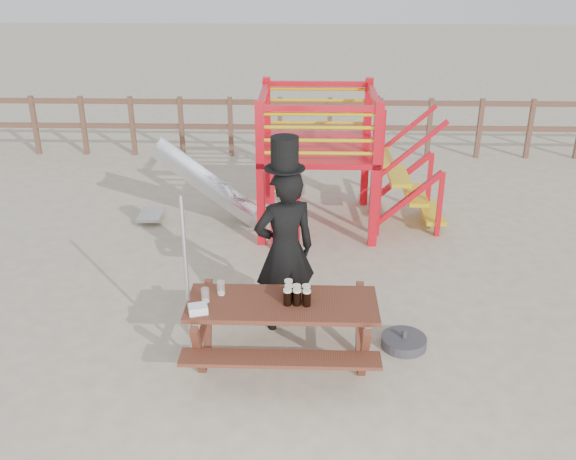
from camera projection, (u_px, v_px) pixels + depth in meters
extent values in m
plane|color=#C4B498|center=(301.00, 358.00, 6.79)|extent=(60.00, 60.00, 0.00)
cube|color=brown|center=(305.00, 103.00, 12.71)|extent=(15.00, 0.06, 0.10)
cube|color=brown|center=(305.00, 127.00, 12.91)|extent=(15.00, 0.06, 0.10)
cube|color=brown|center=(35.00, 125.00, 13.06)|extent=(0.09, 0.09, 1.20)
cube|color=brown|center=(84.00, 126.00, 13.03)|extent=(0.09, 0.09, 1.20)
cube|color=brown|center=(132.00, 126.00, 13.01)|extent=(0.09, 0.09, 1.20)
cube|color=brown|center=(181.00, 126.00, 12.98)|extent=(0.09, 0.09, 1.20)
cube|color=brown|center=(231.00, 127.00, 12.95)|extent=(0.09, 0.09, 1.20)
cube|color=brown|center=(280.00, 127.00, 12.93)|extent=(0.09, 0.09, 1.20)
cube|color=brown|center=(329.00, 128.00, 12.90)|extent=(0.09, 0.09, 1.20)
cube|color=brown|center=(379.00, 128.00, 12.88)|extent=(0.09, 0.09, 1.20)
cube|color=brown|center=(429.00, 128.00, 12.85)|extent=(0.09, 0.09, 1.20)
cube|color=brown|center=(479.00, 129.00, 12.82)|extent=(0.09, 0.09, 1.20)
cube|color=brown|center=(530.00, 129.00, 12.80)|extent=(0.09, 0.09, 1.20)
cube|color=red|center=(261.00, 175.00, 8.92)|extent=(0.12, 0.12, 2.10)
cube|color=red|center=(376.00, 177.00, 8.88)|extent=(0.12, 0.12, 2.10)
cube|color=red|center=(267.00, 143.00, 10.38)|extent=(0.12, 0.12, 2.10)
cube|color=red|center=(366.00, 143.00, 10.34)|extent=(0.12, 0.12, 2.10)
cube|color=red|center=(317.00, 149.00, 9.57)|extent=(1.72, 1.72, 0.08)
cube|color=red|center=(319.00, 108.00, 8.51)|extent=(1.60, 0.08, 0.08)
cube|color=red|center=(318.00, 84.00, 9.96)|extent=(1.60, 0.08, 0.08)
cube|color=red|center=(263.00, 95.00, 9.26)|extent=(0.08, 1.60, 0.08)
cube|color=red|center=(374.00, 96.00, 9.22)|extent=(0.08, 1.60, 0.08)
cylinder|color=yellow|center=(319.00, 153.00, 8.76)|extent=(1.50, 0.05, 0.05)
cylinder|color=yellow|center=(317.00, 123.00, 10.22)|extent=(1.50, 0.05, 0.05)
cylinder|color=yellow|center=(319.00, 140.00, 8.69)|extent=(1.50, 0.05, 0.05)
cylinder|color=yellow|center=(317.00, 112.00, 10.15)|extent=(1.50, 0.05, 0.05)
cylinder|color=yellow|center=(319.00, 128.00, 8.61)|extent=(1.50, 0.05, 0.05)
cylinder|color=yellow|center=(317.00, 100.00, 10.07)|extent=(1.50, 0.05, 0.05)
cylinder|color=yellow|center=(319.00, 114.00, 8.54)|extent=(1.50, 0.05, 0.05)
cylinder|color=yellow|center=(318.00, 89.00, 10.00)|extent=(1.50, 0.05, 0.05)
cube|color=red|center=(273.00, 210.00, 8.96)|extent=(0.06, 0.06, 1.20)
cube|color=red|center=(298.00, 210.00, 8.95)|extent=(0.06, 0.06, 1.20)
cylinder|color=yellow|center=(285.00, 239.00, 9.14)|extent=(0.36, 0.04, 0.04)
cylinder|color=yellow|center=(285.00, 223.00, 9.05)|extent=(0.36, 0.04, 0.04)
cylinder|color=yellow|center=(285.00, 208.00, 8.95)|extent=(0.36, 0.04, 0.04)
cylinder|color=yellow|center=(285.00, 192.00, 8.85)|extent=(0.36, 0.04, 0.04)
cylinder|color=yellow|center=(285.00, 175.00, 8.75)|extent=(0.36, 0.04, 0.04)
cube|color=yellow|center=(381.00, 157.00, 9.59)|extent=(0.30, 0.90, 0.06)
cube|color=yellow|center=(398.00, 176.00, 9.71)|extent=(0.30, 0.90, 0.06)
cube|color=yellow|center=(415.00, 195.00, 9.82)|extent=(0.30, 0.90, 0.06)
cube|color=yellow|center=(432.00, 213.00, 9.94)|extent=(0.30, 0.90, 0.06)
cube|color=red|center=(409.00, 198.00, 9.37)|extent=(0.95, 0.08, 0.86)
cube|color=red|center=(401.00, 177.00, 10.19)|extent=(0.95, 0.08, 0.86)
cube|color=silver|center=(206.00, 184.00, 9.85)|extent=(1.53, 0.55, 1.21)
cube|color=silver|center=(203.00, 188.00, 9.59)|extent=(1.58, 0.04, 1.28)
cube|color=silver|center=(209.00, 176.00, 10.08)|extent=(1.58, 0.04, 1.28)
cube|color=silver|center=(151.00, 214.00, 10.09)|extent=(0.35, 0.55, 0.05)
cube|color=brown|center=(282.00, 304.00, 6.41)|extent=(1.91, 0.72, 0.05)
cube|color=brown|center=(280.00, 359.00, 6.05)|extent=(1.91, 0.27, 0.04)
cube|color=brown|center=(284.00, 302.00, 7.00)|extent=(1.91, 0.27, 0.04)
cube|color=brown|center=(204.00, 334.00, 6.58)|extent=(0.08, 1.15, 0.69)
cube|color=brown|center=(362.00, 337.00, 6.54)|extent=(0.08, 1.15, 0.69)
imported|color=black|center=(285.00, 251.00, 6.99)|extent=(0.80, 0.66, 1.89)
cube|color=#0C8612|center=(280.00, 227.00, 7.03)|extent=(0.08, 0.05, 0.44)
cylinder|color=black|center=(285.00, 168.00, 6.60)|extent=(0.43, 0.43, 0.01)
cylinder|color=black|center=(285.00, 152.00, 6.53)|extent=(0.29, 0.29, 0.33)
cube|color=white|center=(280.00, 138.00, 6.61)|extent=(0.14, 0.06, 0.04)
cylinder|color=#B2B2B7|center=(187.00, 283.00, 6.36)|extent=(0.04, 0.04, 1.86)
cylinder|color=#38383D|center=(404.00, 342.00, 6.96)|extent=(0.49, 0.49, 0.11)
cylinder|color=#38383D|center=(404.00, 334.00, 6.92)|extent=(0.06, 0.06, 0.09)
cube|color=white|center=(198.00, 309.00, 6.20)|extent=(0.21, 0.18, 0.08)
cylinder|color=black|center=(287.00, 298.00, 6.32)|extent=(0.08, 0.08, 0.15)
cylinder|color=beige|center=(287.00, 290.00, 6.29)|extent=(0.08, 0.08, 0.02)
cylinder|color=black|center=(297.00, 298.00, 6.32)|extent=(0.08, 0.08, 0.15)
cylinder|color=beige|center=(297.00, 290.00, 6.29)|extent=(0.08, 0.08, 0.02)
cylinder|color=black|center=(307.00, 299.00, 6.31)|extent=(0.08, 0.08, 0.15)
cylinder|color=beige|center=(307.00, 291.00, 6.27)|extent=(0.08, 0.08, 0.02)
cylinder|color=black|center=(289.00, 294.00, 6.40)|extent=(0.08, 0.08, 0.15)
cylinder|color=beige|center=(289.00, 286.00, 6.36)|extent=(0.08, 0.08, 0.02)
cylinder|color=black|center=(297.00, 294.00, 6.40)|extent=(0.08, 0.08, 0.15)
cylinder|color=beige|center=(297.00, 286.00, 6.37)|extent=(0.08, 0.08, 0.02)
cylinder|color=black|center=(306.00, 294.00, 6.40)|extent=(0.08, 0.08, 0.15)
cylinder|color=beige|center=(306.00, 286.00, 6.36)|extent=(0.08, 0.08, 0.02)
cylinder|color=black|center=(289.00, 289.00, 6.50)|extent=(0.08, 0.08, 0.15)
cylinder|color=beige|center=(289.00, 281.00, 6.46)|extent=(0.08, 0.08, 0.02)
cylinder|color=silver|center=(221.00, 288.00, 6.51)|extent=(0.08, 0.08, 0.15)
cylinder|color=beige|center=(221.00, 293.00, 6.53)|extent=(0.07, 0.07, 0.02)
cylinder|color=silver|center=(205.00, 295.00, 6.37)|extent=(0.08, 0.08, 0.15)
cylinder|color=beige|center=(206.00, 301.00, 6.40)|extent=(0.07, 0.07, 0.02)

